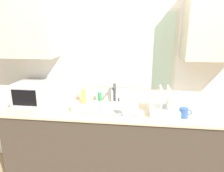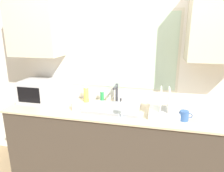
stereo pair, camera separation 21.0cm
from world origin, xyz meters
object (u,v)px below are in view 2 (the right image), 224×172
dish_rack (165,110)px  wine_glass (122,105)px  spray_bottle (86,93)px  mug_near_sink (76,106)px  faucet (117,92)px  microwave (40,91)px  soap_bottle (102,97)px

dish_rack → wine_glass: bearing=-162.3°
wine_glass → spray_bottle: bearing=144.0°
spray_bottle → mug_near_sink: size_ratio=1.96×
spray_bottle → wine_glass: (0.51, -0.37, 0.02)m
faucet → microwave: (-0.94, -0.11, -0.01)m
dish_rack → soap_bottle: 0.78m
spray_bottle → wine_glass: bearing=-36.0°
wine_glass → mug_near_sink: bearing=170.5°
soap_bottle → wine_glass: size_ratio=0.86×
soap_bottle → mug_near_sink: size_ratio=1.26×
dish_rack → soap_bottle: size_ratio=1.86×
microwave → soap_bottle: bearing=9.0°
mug_near_sink → spray_bottle: bearing=85.9°
faucet → mug_near_sink: bearing=-142.5°
microwave → wine_glass: (1.07, -0.28, 0.01)m
faucet → spray_bottle: 0.38m
microwave → wine_glass: size_ratio=2.36×
spray_bottle → mug_near_sink: (-0.02, -0.28, -0.07)m
spray_bottle → faucet: bearing=3.6°
faucet → dish_rack: dish_rack is taller
microwave → mug_near_sink: bearing=-19.0°
soap_bottle → wine_glass: 0.51m
spray_bottle → wine_glass: 0.63m
microwave → spray_bottle: bearing=9.1°
wine_glass → faucet: bearing=108.8°
mug_near_sink → wine_glass: bearing=-9.5°
spray_bottle → mug_near_sink: 0.29m
mug_near_sink → wine_glass: (0.53, -0.09, 0.09)m
soap_bottle → spray_bottle: bearing=-171.1°
faucet → microwave: microwave is taller
mug_near_sink → microwave: bearing=161.0°
dish_rack → spray_bottle: dish_rack is taller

